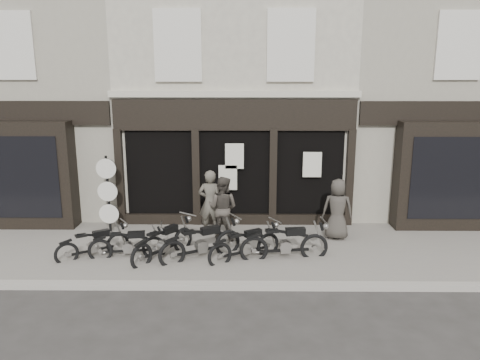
{
  "coord_description": "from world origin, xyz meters",
  "views": [
    {
      "loc": [
        0.29,
        -10.78,
        4.69
      ],
      "look_at": [
        0.17,
        1.6,
        1.81
      ],
      "focal_mm": 35.0,
      "sensor_mm": 36.0,
      "label": 1
    }
  ],
  "objects_px": {
    "motorcycle_4": "(245,247)",
    "man_right": "(337,209)",
    "man_left": "(210,203)",
    "motorcycle_3": "(202,246)",
    "motorcycle_2": "(164,245)",
    "man_centre": "(223,208)",
    "motorcycle_5": "(285,246)",
    "advert_sign_post": "(108,197)",
    "motorcycle_0": "(94,246)",
    "motorcycle_1": "(128,247)"
  },
  "relations": [
    {
      "from": "motorcycle_0",
      "to": "motorcycle_3",
      "type": "distance_m",
      "value": 2.76
    },
    {
      "from": "motorcycle_2",
      "to": "man_centre",
      "type": "xyz_separation_m",
      "value": [
        1.44,
        1.29,
        0.6
      ]
    },
    {
      "from": "man_centre",
      "to": "motorcycle_4",
      "type": "bearing_deg",
      "value": 134.36
    },
    {
      "from": "motorcycle_0",
      "to": "motorcycle_4",
      "type": "distance_m",
      "value": 3.85
    },
    {
      "from": "motorcycle_0",
      "to": "motorcycle_1",
      "type": "distance_m",
      "value": 0.9
    },
    {
      "from": "motorcycle_4",
      "to": "man_left",
      "type": "bearing_deg",
      "value": 89.36
    },
    {
      "from": "motorcycle_0",
      "to": "motorcycle_1",
      "type": "xyz_separation_m",
      "value": [
        0.9,
        -0.06,
        0.01
      ]
    },
    {
      "from": "motorcycle_4",
      "to": "motorcycle_5",
      "type": "distance_m",
      "value": 1.0
    },
    {
      "from": "motorcycle_4",
      "to": "man_right",
      "type": "relative_size",
      "value": 1.08
    },
    {
      "from": "motorcycle_5",
      "to": "man_right",
      "type": "xyz_separation_m",
      "value": [
        1.54,
        1.41,
        0.55
      ]
    },
    {
      "from": "motorcycle_1",
      "to": "man_left",
      "type": "distance_m",
      "value": 2.65
    },
    {
      "from": "motorcycle_0",
      "to": "man_centre",
      "type": "distance_m",
      "value": 3.53
    },
    {
      "from": "motorcycle_0",
      "to": "motorcycle_4",
      "type": "relative_size",
      "value": 0.9
    },
    {
      "from": "motorcycle_4",
      "to": "man_left",
      "type": "height_order",
      "value": "man_left"
    },
    {
      "from": "motorcycle_0",
      "to": "motorcycle_2",
      "type": "bearing_deg",
      "value": -33.48
    },
    {
      "from": "motorcycle_3",
      "to": "man_right",
      "type": "relative_size",
      "value": 1.19
    },
    {
      "from": "motorcycle_1",
      "to": "motorcycle_4",
      "type": "height_order",
      "value": "motorcycle_4"
    },
    {
      "from": "motorcycle_5",
      "to": "motorcycle_0",
      "type": "bearing_deg",
      "value": 171.27
    },
    {
      "from": "motorcycle_4",
      "to": "man_right",
      "type": "bearing_deg",
      "value": -1.63
    },
    {
      "from": "man_centre",
      "to": "advert_sign_post",
      "type": "distance_m",
      "value": 3.37
    },
    {
      "from": "motorcycle_1",
      "to": "man_left",
      "type": "height_order",
      "value": "man_left"
    },
    {
      "from": "motorcycle_4",
      "to": "man_centre",
      "type": "height_order",
      "value": "man_centre"
    },
    {
      "from": "advert_sign_post",
      "to": "man_centre",
      "type": "bearing_deg",
      "value": -8.91
    },
    {
      "from": "man_left",
      "to": "advert_sign_post",
      "type": "relative_size",
      "value": 0.8
    },
    {
      "from": "advert_sign_post",
      "to": "man_right",
      "type": "bearing_deg",
      "value": -4.48
    },
    {
      "from": "motorcycle_3",
      "to": "man_right",
      "type": "height_order",
      "value": "man_right"
    },
    {
      "from": "man_left",
      "to": "man_centre",
      "type": "relative_size",
      "value": 1.07
    },
    {
      "from": "motorcycle_2",
      "to": "motorcycle_3",
      "type": "bearing_deg",
      "value": -59.58
    },
    {
      "from": "motorcycle_4",
      "to": "man_right",
      "type": "distance_m",
      "value": 2.98
    },
    {
      "from": "man_left",
      "to": "man_right",
      "type": "bearing_deg",
      "value": -175.38
    },
    {
      "from": "motorcycle_3",
      "to": "motorcycle_4",
      "type": "height_order",
      "value": "motorcycle_3"
    },
    {
      "from": "motorcycle_5",
      "to": "motorcycle_4",
      "type": "bearing_deg",
      "value": 173.5
    },
    {
      "from": "motorcycle_2",
      "to": "motorcycle_3",
      "type": "distance_m",
      "value": 0.97
    },
    {
      "from": "motorcycle_1",
      "to": "advert_sign_post",
      "type": "bearing_deg",
      "value": 108.98
    },
    {
      "from": "motorcycle_2",
      "to": "man_right",
      "type": "xyz_separation_m",
      "value": [
        4.61,
        1.31,
        0.57
      ]
    },
    {
      "from": "man_left",
      "to": "motorcycle_3",
      "type": "bearing_deg",
      "value": 95.3
    },
    {
      "from": "man_left",
      "to": "advert_sign_post",
      "type": "height_order",
      "value": "advert_sign_post"
    },
    {
      "from": "motorcycle_0",
      "to": "man_left",
      "type": "relative_size",
      "value": 0.88
    },
    {
      "from": "man_centre",
      "to": "advert_sign_post",
      "type": "relative_size",
      "value": 0.75
    },
    {
      "from": "motorcycle_5",
      "to": "man_left",
      "type": "relative_size",
      "value": 1.19
    },
    {
      "from": "motorcycle_0",
      "to": "man_left",
      "type": "distance_m",
      "value": 3.34
    },
    {
      "from": "motorcycle_3",
      "to": "advert_sign_post",
      "type": "bearing_deg",
      "value": 116.13
    },
    {
      "from": "motorcycle_4",
      "to": "man_right",
      "type": "height_order",
      "value": "man_right"
    },
    {
      "from": "motorcycle_1",
      "to": "motorcycle_3",
      "type": "height_order",
      "value": "motorcycle_3"
    },
    {
      "from": "man_right",
      "to": "man_centre",
      "type": "bearing_deg",
      "value": 10.2
    },
    {
      "from": "motorcycle_3",
      "to": "man_left",
      "type": "bearing_deg",
      "value": 56.18
    },
    {
      "from": "motorcycle_3",
      "to": "man_left",
      "type": "height_order",
      "value": "man_left"
    },
    {
      "from": "man_centre",
      "to": "man_right",
      "type": "distance_m",
      "value": 3.17
    },
    {
      "from": "motorcycle_2",
      "to": "advert_sign_post",
      "type": "bearing_deg",
      "value": 81.8
    },
    {
      "from": "motorcycle_4",
      "to": "motorcycle_3",
      "type": "bearing_deg",
      "value": 147.63
    }
  ]
}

